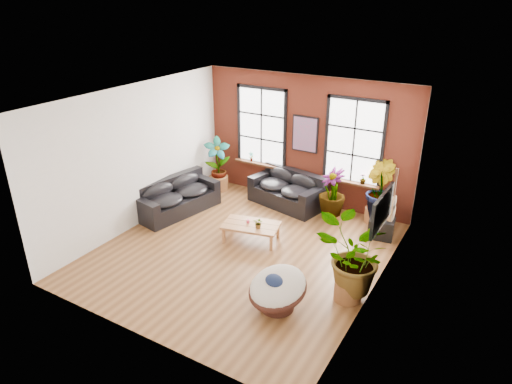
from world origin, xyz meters
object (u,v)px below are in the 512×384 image
sofa_back (288,190)px  coffee_table (251,226)px  sofa_left (176,197)px  papasan_chair (277,289)px

sofa_back → coffee_table: bearing=-73.8°
sofa_back → sofa_left: size_ratio=0.91×
sofa_back → papasan_chair: size_ratio=1.50×
sofa_back → sofa_left: (-2.37, -1.91, -0.02)m
sofa_back → coffee_table: 2.24m
sofa_back → papasan_chair: bearing=-53.4°
papasan_chair → sofa_back: bearing=138.8°
papasan_chair → sofa_left: bearing=176.6°
coffee_table → papasan_chair: (1.73, -1.93, 0.05)m
papasan_chair → coffee_table: bearing=156.3°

